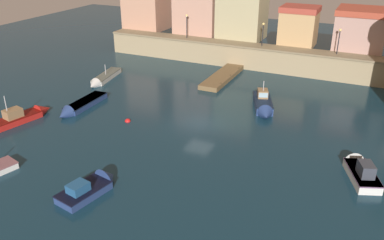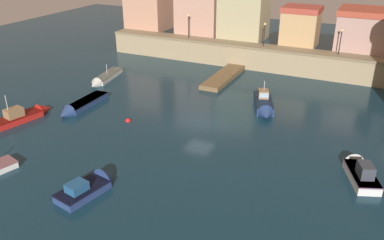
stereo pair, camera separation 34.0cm
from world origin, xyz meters
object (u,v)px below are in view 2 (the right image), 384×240
moored_boat_6 (359,170)px  mooring_buoy_1 (104,97)px  moored_boat_0 (23,116)px  moored_boat_5 (91,185)px  mooring_buoy_0 (128,121)px  moored_boat_1 (264,105)px  moored_boat_2 (79,106)px  quay_lamp_0 (188,22)px  quay_lamp_2 (341,37)px  moored_boat_4 (104,79)px  quay_lamp_1 (265,30)px

moored_boat_6 → mooring_buoy_1: moored_boat_6 is taller
moored_boat_0 → mooring_buoy_1: 9.10m
moored_boat_0 → moored_boat_6: size_ratio=1.32×
moored_boat_5 → mooring_buoy_0: bearing=32.0°
moored_boat_1 → moored_boat_2: bearing=-86.6°
quay_lamp_0 → moored_boat_5: size_ratio=0.67×
quay_lamp_2 → moored_boat_5: 35.03m
moored_boat_0 → moored_boat_1: size_ratio=1.09×
quay_lamp_0 → moored_boat_1: bearing=-41.5°
moored_boat_0 → quay_lamp_0: bearing=1.3°
moored_boat_1 → moored_boat_5: 20.35m
moored_boat_1 → moored_boat_4: bearing=-112.0°
moored_boat_5 → mooring_buoy_1: bearing=45.0°
moored_boat_2 → moored_boat_4: size_ratio=0.97×
moored_boat_4 → mooring_buoy_1: moored_boat_4 is taller
moored_boat_5 → moored_boat_6: 19.64m
moored_boat_6 → mooring_buoy_1: size_ratio=8.03×
quay_lamp_1 → mooring_buoy_0: 23.34m
moored_boat_0 → moored_boat_2: (3.14, 4.54, -0.13)m
quay_lamp_0 → mooring_buoy_0: quay_lamp_0 is taller
quay_lamp_2 → mooring_buoy_0: (-16.25, -21.71, -5.20)m
quay_lamp_0 → moored_boat_2: 22.03m
quay_lamp_2 → mooring_buoy_0: 27.61m
quay_lamp_2 → mooring_buoy_0: quay_lamp_2 is taller
moored_boat_5 → mooring_buoy_0: (-4.20, 10.83, -0.38)m
quay_lamp_1 → moored_boat_6: 26.91m
moored_boat_4 → moored_boat_6: (30.25, -9.24, 0.16)m
quay_lamp_2 → moored_boat_6: bearing=-78.0°
quay_lamp_1 → quay_lamp_2: bearing=0.0°
quay_lamp_2 → mooring_buoy_1: bearing=-142.0°
moored_boat_0 → quay_lamp_1: bearing=-19.2°
mooring_buoy_1 → moored_boat_4: bearing=126.5°
moored_boat_1 → quay_lamp_0: bearing=-152.8°
moored_boat_1 → quay_lamp_1: bearing=176.3°
moored_boat_4 → mooring_buoy_1: 5.32m
moored_boat_6 → moored_boat_1: bearing=26.4°
quay_lamp_1 → moored_boat_2: 25.49m
moored_boat_4 → moored_boat_5: size_ratio=1.47×
moored_boat_0 → mooring_buoy_0: 10.24m
moored_boat_0 → moored_boat_5: size_ratio=1.44×
quay_lamp_2 → quay_lamp_1: bearing=-180.0°
moored_boat_2 → quay_lamp_1: bearing=147.2°
moored_boat_1 → moored_boat_5: bearing=-41.1°
quay_lamp_2 → moored_boat_5: bearing=-110.3°
moored_boat_4 → moored_boat_6: size_ratio=1.35×
quay_lamp_0 → quay_lamp_2: bearing=0.0°
moored_boat_5 → mooring_buoy_0: moored_boat_5 is taller
quay_lamp_2 → moored_boat_5: quay_lamp_2 is taller
mooring_buoy_0 → moored_boat_5: bearing=-68.8°
quay_lamp_1 → moored_boat_6: bearing=-57.7°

